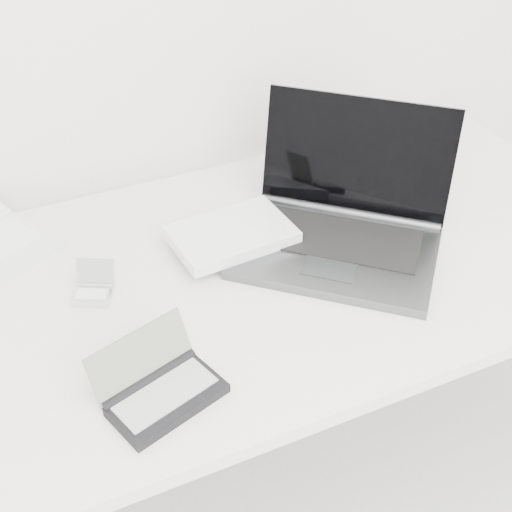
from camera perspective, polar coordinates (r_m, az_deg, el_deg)
name	(u,v)px	position (r m, az deg, el deg)	size (l,w,h in m)	color
desk	(261,282)	(1.48, 0.41, -2.10)	(1.60, 0.80, 0.73)	white
laptop_large	(318,226)	(1.49, 4.96, 2.37)	(0.60, 0.52, 0.27)	#505254
pda_silver	(93,289)	(1.41, -12.88, -2.62)	(0.10, 0.11, 0.06)	silver
palmtop_charcoal	(160,388)	(1.19, -7.71, -10.43)	(0.22, 0.19, 0.10)	black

